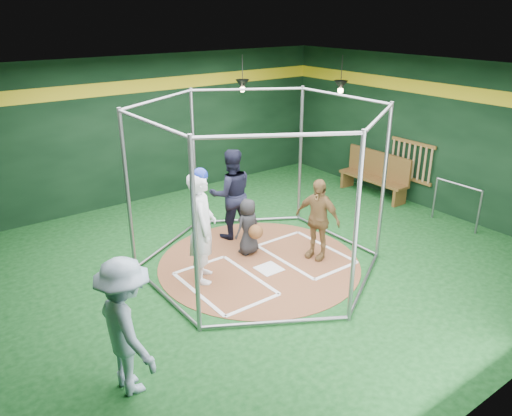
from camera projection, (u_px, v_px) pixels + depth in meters
room_shell at (259, 175)px, 8.79m from camera, size 10.10×9.10×3.53m
clay_disc at (259, 263)px, 9.44m from camera, size 3.80×3.80×0.01m
home_plate at (269, 269)px, 9.21m from camera, size 0.43×0.43×0.01m
batter_box_left at (225, 283)px, 8.72m from camera, size 1.17×1.77×0.01m
batter_box_right at (305, 254)px, 9.78m from camera, size 1.17×1.77×0.01m
batting_cage at (259, 189)px, 8.88m from camera, size 4.05×4.67×3.00m
bat_rack at (411, 161)px, 12.09m from camera, size 0.07×1.25×0.98m
pendant_lamp_near at (242, 84)px, 12.32m from camera, size 0.34×0.34×0.90m
pendant_lamp_far at (341, 86)px, 12.13m from camera, size 0.34×0.34×0.90m
batter_figure at (202, 226)px, 8.52m from camera, size 0.78×0.87×2.06m
visitor_leopard at (317, 219)px, 9.39m from camera, size 0.64×1.00×1.58m
catcher_figure at (249, 227)px, 9.62m from camera, size 0.59×0.60×1.12m
umpire at (231, 194)px, 10.21m from camera, size 1.10×0.98×1.89m
bystander_blue at (127, 327)px, 6.04m from camera, size 0.70×1.19×1.82m
dugout_bench at (376, 173)px, 12.70m from camera, size 0.45×1.94×1.13m
steel_railing at (457, 198)px, 10.87m from camera, size 0.05×1.13×0.98m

